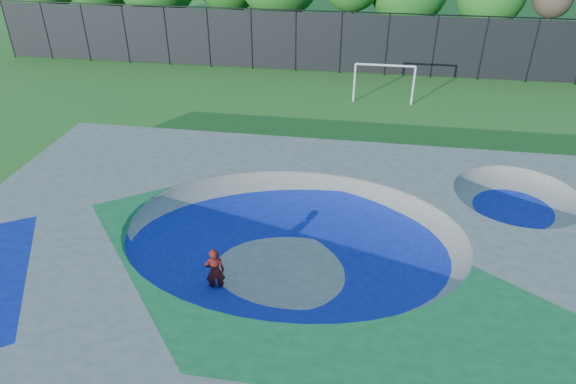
% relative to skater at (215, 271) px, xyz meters
% --- Properties ---
extents(ground, '(120.00, 120.00, 0.00)m').
position_rel_skater_xyz_m(ground, '(2.16, 1.52, -0.82)').
color(ground, '#29611B').
rests_on(ground, ground).
extents(skate_deck, '(22.00, 14.00, 1.50)m').
position_rel_skater_xyz_m(skate_deck, '(2.16, 1.52, -0.07)').
color(skate_deck, gray).
rests_on(skate_deck, ground).
extents(skater, '(0.69, 0.57, 1.64)m').
position_rel_skater_xyz_m(skater, '(0.00, 0.00, 0.00)').
color(skater, '#AD1C0D').
rests_on(skater, ground).
extents(skateboard, '(0.81, 0.45, 0.05)m').
position_rel_skater_xyz_m(skateboard, '(0.00, 0.00, -0.79)').
color(skateboard, black).
rests_on(skateboard, ground).
extents(soccer_goal, '(3.45, 0.12, 2.28)m').
position_rel_skater_xyz_m(soccer_goal, '(5.02, 17.30, 0.77)').
color(soccer_goal, silver).
rests_on(soccer_goal, ground).
extents(fence, '(48.09, 0.09, 4.04)m').
position_rel_skater_xyz_m(fence, '(2.16, 22.52, 1.28)').
color(fence, black).
rests_on(fence, ground).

